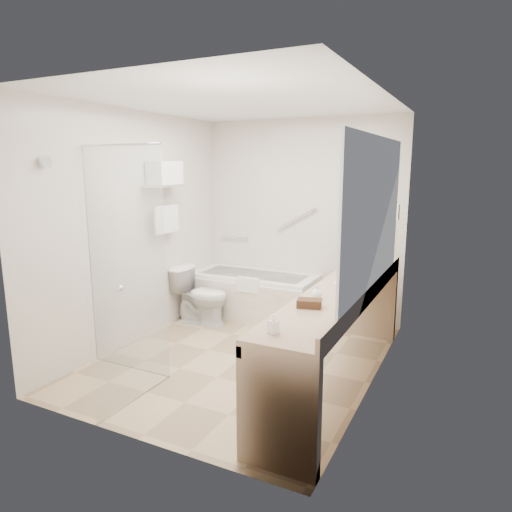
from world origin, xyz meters
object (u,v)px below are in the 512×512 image
at_px(water_bottle_left, 362,257).
at_px(vanity_counter, 339,316).
at_px(amenity_basket, 309,303).
at_px(toilet, 201,296).
at_px(bathtub, 254,295).

bearing_deg(water_bottle_left, vanity_counter, -85.77).
bearing_deg(amenity_basket, water_bottle_left, 89.79).
xyz_separation_m(amenity_basket, water_bottle_left, (0.01, 1.67, 0.07)).
height_order(vanity_counter, water_bottle_left, water_bottle_left).
bearing_deg(toilet, bathtub, -42.16).
distance_m(vanity_counter, amenity_basket, 0.57).
distance_m(amenity_basket, water_bottle_left, 1.67).
relative_size(toilet, amenity_basket, 3.78).
bearing_deg(toilet, vanity_counter, -115.58).
bearing_deg(vanity_counter, bathtub, 137.65).
bearing_deg(water_bottle_left, bathtub, 170.85).
distance_m(toilet, amenity_basket, 2.38).
relative_size(toilet, water_bottle_left, 3.28).
bearing_deg(vanity_counter, toilet, 156.71).
bearing_deg(water_bottle_left, toilet, -170.75).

